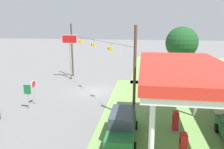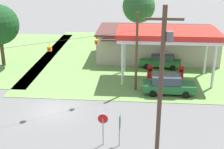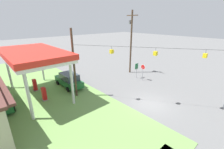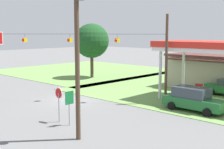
# 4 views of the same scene
# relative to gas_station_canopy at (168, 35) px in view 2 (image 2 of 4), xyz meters

# --- Properties ---
(ground_plane) EXTENTS (160.00, 160.00, 0.00)m
(ground_plane) POSITION_rel_gas_station_canopy_xyz_m (-10.36, -8.24, -5.03)
(ground_plane) COLOR slate
(grass_verge_station_corner) EXTENTS (36.00, 28.00, 0.04)m
(grass_verge_station_corner) POSITION_rel_gas_station_canopy_xyz_m (2.00, 7.93, -5.01)
(grass_verge_station_corner) COLOR #6B934C
(grass_verge_station_corner) RESTS_ON ground
(gas_station_canopy) EXTENTS (10.63, 5.57, 5.55)m
(gas_station_canopy) POSITION_rel_gas_station_canopy_xyz_m (0.00, 0.00, 0.00)
(gas_station_canopy) COLOR silver
(gas_station_canopy) RESTS_ON ground
(gas_station_store) EXTENTS (15.43, 8.53, 3.88)m
(gas_station_store) POSITION_rel_gas_station_canopy_xyz_m (-0.64, 7.91, -3.07)
(gas_station_store) COLOR #B2A893
(gas_station_store) RESTS_ON ground
(fuel_pump_near) EXTENTS (0.71, 0.56, 1.56)m
(fuel_pump_near) POSITION_rel_gas_station_canopy_xyz_m (-1.69, -0.00, -4.28)
(fuel_pump_near) COLOR gray
(fuel_pump_near) RESTS_ON ground
(fuel_pump_far) EXTENTS (0.71, 0.56, 1.56)m
(fuel_pump_far) POSITION_rel_gas_station_canopy_xyz_m (1.69, -0.00, -4.28)
(fuel_pump_far) COLOR gray
(fuel_pump_far) RESTS_ON ground
(car_at_pumps_front) EXTENTS (5.05, 2.12, 1.94)m
(car_at_pumps_front) POSITION_rel_gas_station_canopy_xyz_m (-0.06, -3.91, -4.04)
(car_at_pumps_front) COLOR #1E602D
(car_at_pumps_front) RESTS_ON ground
(car_at_pumps_rear) EXTENTS (5.02, 2.41, 1.73)m
(car_at_pumps_rear) POSITION_rel_gas_station_canopy_xyz_m (-0.23, 3.90, -4.13)
(car_at_pumps_rear) COLOR #1E602D
(car_at_pumps_rear) RESTS_ON ground
(stop_sign_roadside) EXTENTS (0.80, 0.08, 2.50)m
(stop_sign_roadside) POSITION_rel_gas_station_canopy_xyz_m (-5.41, -13.31, -3.21)
(stop_sign_roadside) COLOR #99999E
(stop_sign_roadside) RESTS_ON ground
(route_sign) EXTENTS (0.10, 0.70, 2.40)m
(route_sign) POSITION_rel_gas_station_canopy_xyz_m (-4.21, -13.33, -3.32)
(route_sign) COLOR gray
(route_sign) RESTS_ON ground
(utility_pole_main) EXTENTS (2.20, 0.44, 10.22)m
(utility_pole_main) POSITION_rel_gas_station_canopy_xyz_m (-1.63, -14.71, 0.68)
(utility_pole_main) COLOR #4C3828
(utility_pole_main) RESTS_ON ground
(signal_span_gantry) EXTENTS (14.56, 10.24, 7.93)m
(signal_span_gantry) POSITION_rel_gas_station_canopy_xyz_m (-10.36, -8.25, -0.76)
(signal_span_gantry) COLOR #4C3828
(signal_span_gantry) RESTS_ON ground
(tree_behind_station) EXTENTS (4.98, 4.98, 8.13)m
(tree_behind_station) POSITION_rel_gas_station_canopy_xyz_m (-3.09, 15.67, 0.59)
(tree_behind_station) COLOR #4C3828
(tree_behind_station) RESTS_ON ground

